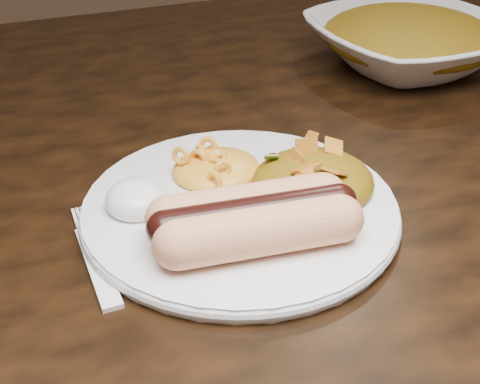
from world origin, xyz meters
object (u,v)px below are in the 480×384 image
object	(u,v)px
table	(182,225)
plate	(240,209)
fork	(98,266)
serving_bowl	(409,44)

from	to	relation	value
table	plate	bearing A→B (deg)	-84.16
plate	fork	distance (m)	0.13
table	serving_bowl	xyz separation A→B (m)	(0.33, 0.10, 0.12)
table	serving_bowl	bearing A→B (deg)	17.05
fork	plate	bearing A→B (deg)	10.69
plate	table	bearing A→B (deg)	95.84
fork	table	bearing A→B (deg)	54.19
plate	fork	size ratio (longest dim) A/B	1.67
table	plate	world-z (taller)	plate
plate	fork	bearing A→B (deg)	-168.23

